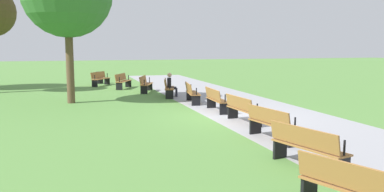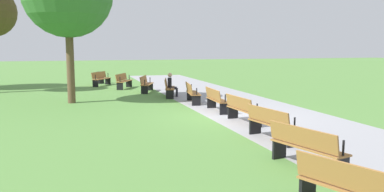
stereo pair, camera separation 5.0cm
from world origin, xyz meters
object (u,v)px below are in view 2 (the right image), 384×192
at_px(bench_0, 101,78).
at_px(bench_2, 146,84).
at_px(bench_6, 242,109).
at_px(trash_bin, 100,78).
at_px(bench_8, 306,146).
at_px(bench_9, 354,190).
at_px(bench_1, 123,81).
at_px(bench_5, 216,99).
at_px(bench_7, 271,123).
at_px(person_seated, 172,84).
at_px(bench_4, 192,92).
at_px(bench_3, 169,87).

relative_size(bench_0, bench_2, 0.96).
bearing_deg(bench_6, trash_bin, -170.06).
xyz_separation_m(bench_8, bench_9, (2.34, -0.73, 0.00)).
distance_m(bench_1, bench_5, 9.75).
distance_m(bench_7, bench_8, 2.45).
relative_size(bench_1, person_seated, 1.51).
distance_m(bench_4, bench_5, 2.45).
height_order(bench_1, bench_3, same).
height_order(bench_8, trash_bin, bench_8).
bearing_deg(bench_9, bench_4, 153.91).
distance_m(bench_4, trash_bin, 11.13).
relative_size(bench_3, bench_8, 1.00).
relative_size(bench_6, bench_7, 0.98).
relative_size(bench_9, trash_bin, 2.28).
bearing_deg(bench_2, bench_4, 34.75).
distance_m(bench_6, bench_7, 2.45).
height_order(bench_2, bench_4, same).
height_order(bench_2, bench_5, same).
bearing_deg(person_seated, bench_1, -143.31).
distance_m(bench_4, person_seated, 2.48).
xyz_separation_m(bench_5, person_seated, (-4.89, -0.58, 0.16)).
bearing_deg(trash_bin, bench_0, -2.75).
xyz_separation_m(bench_7, person_seated, (-9.79, -0.33, 0.16)).
relative_size(bench_5, bench_9, 0.98).
relative_size(bench_8, bench_9, 1.00).
bearing_deg(bench_5, bench_7, 0.02).
xyz_separation_m(bench_2, bench_5, (7.18, 1.47, 0.00)).
height_order(bench_7, bench_8, same).
bearing_deg(bench_4, bench_2, -156.86).
bearing_deg(bench_6, bench_3, -177.13).
bearing_deg(bench_1, bench_2, 49.22).
distance_m(bench_7, bench_9, 4.90).
height_order(bench_0, bench_9, same).
bearing_deg(bench_7, bench_3, 174.18).
bearing_deg(bench_1, bench_9, 29.01).
relative_size(bench_1, bench_6, 1.00).
xyz_separation_m(bench_7, bench_8, (2.40, -0.49, 0.00)).
xyz_separation_m(bench_4, person_seated, (-2.45, -0.33, 0.16)).
bearing_deg(bench_5, bench_1, -162.66).
xyz_separation_m(bench_8, person_seated, (-12.19, 0.16, 0.16)).
distance_m(bench_1, bench_7, 14.50).
distance_m(bench_2, bench_9, 16.82).
distance_m(bench_3, person_seated, 0.23).
bearing_deg(bench_1, bench_3, 46.33).
xyz_separation_m(bench_0, bench_7, (16.48, 3.37, 0.00)).
xyz_separation_m(bench_6, trash_bin, (-15.53, -3.54, -0.07)).
height_order(bench_0, trash_bin, bench_0).
distance_m(bench_4, bench_6, 4.90).
bearing_deg(bench_9, person_seated, 156.17).
bearing_deg(bench_6, bench_5, 177.10).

